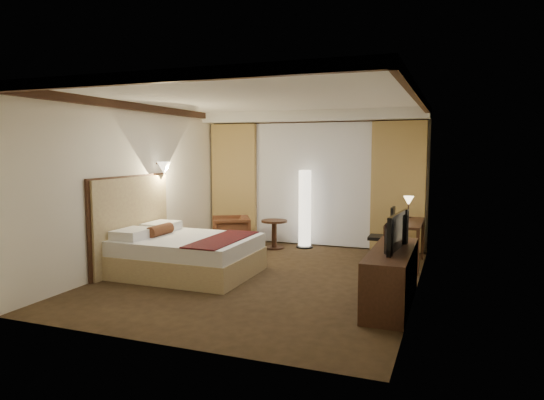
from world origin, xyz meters
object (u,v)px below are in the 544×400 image
at_px(floor_lamp, 305,209).
at_px(television, 390,227).
at_px(office_chair, 381,235).
at_px(armchair, 231,231).
at_px(desk, 405,244).
at_px(side_table, 274,234).
at_px(dresser, 391,277).
at_px(bed, 188,255).

distance_m(floor_lamp, television, 3.64).
bearing_deg(office_chair, television, -80.35).
height_order(armchair, office_chair, office_chair).
height_order(floor_lamp, desk, floor_lamp).
relative_size(side_table, dresser, 0.31).
height_order(side_table, desk, desk).
distance_m(armchair, desk, 3.30).
height_order(bed, floor_lamp, floor_lamp).
bearing_deg(television, desk, 6.62).
bearing_deg(bed, armchair, 95.30).
height_order(bed, dresser, dresser).
height_order(desk, television, television).
bearing_deg(office_chair, dresser, -79.57).
height_order(side_table, floor_lamp, floor_lamp).
xyz_separation_m(bed, side_table, (0.58, 2.32, -0.02)).
relative_size(armchair, office_chair, 0.73).
height_order(bed, armchair, armchair).
height_order(side_table, television, television).
distance_m(bed, floor_lamp, 2.88).
bearing_deg(office_chair, side_table, 163.41).
bearing_deg(television, office_chair, 16.90).
bearing_deg(side_table, dresser, -46.39).
distance_m(dresser, television, 0.64).
distance_m(side_table, floor_lamp, 0.79).
distance_m(office_chair, television, 2.22).
bearing_deg(floor_lamp, office_chair, -28.64).
relative_size(floor_lamp, desk, 1.22).
xyz_separation_m(side_table, office_chair, (2.16, -0.60, 0.22)).
distance_m(side_table, dresser, 3.76).
bearing_deg(armchair, floor_lamp, 89.35).
bearing_deg(desk, dresser, -88.68).
distance_m(floor_lamp, office_chair, 1.87).
relative_size(bed, side_table, 3.61).
bearing_deg(armchair, bed, -23.47).
bearing_deg(bed, television, -7.24).
bearing_deg(armchair, side_table, 89.21).
xyz_separation_m(desk, office_chair, (-0.39, -0.05, 0.12)).
bearing_deg(dresser, television, 180.00).
bearing_deg(side_table, armchair, -152.02).
bearing_deg(bed, side_table, 76.07).
relative_size(armchair, side_table, 1.28).
relative_size(bed, television, 2.06).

